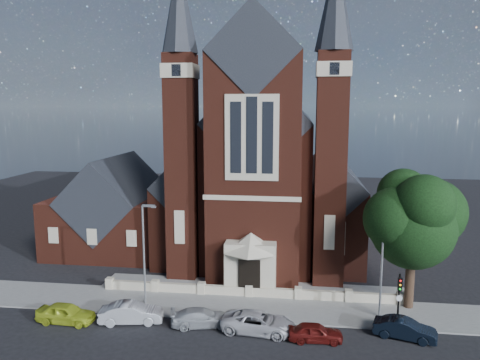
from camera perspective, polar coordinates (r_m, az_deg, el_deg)
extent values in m
plane|color=black|center=(47.55, 2.30, -10.09)|extent=(120.00, 120.00, 0.00)
cube|color=slate|center=(37.83, 0.78, -15.25)|extent=(60.00, 5.00, 0.12)
cube|color=slate|center=(41.49, 1.45, -13.00)|extent=(26.00, 3.00, 0.14)
cube|color=#BFB598|center=(39.65, 1.13, -14.08)|extent=(24.00, 0.40, 0.90)
cube|color=#512015|center=(55.57, 3.30, 0.13)|extent=(10.00, 30.00, 14.00)
cube|color=black|center=(54.93, 3.37, 7.37)|extent=(10.00, 30.20, 10.00)
cube|color=#512015|center=(56.18, -4.46, -2.89)|extent=(5.00, 26.00, 8.00)
cube|color=#512015|center=(55.09, 11.01, -3.27)|extent=(5.00, 26.00, 8.00)
cube|color=black|center=(55.50, -4.51, 1.15)|extent=(5.01, 26.20, 5.01)
cube|color=black|center=(54.39, 11.13, 0.85)|extent=(5.01, 26.20, 5.01)
cube|color=#512015|center=(39.86, 1.66, 1.00)|extent=(8.00, 3.00, 20.00)
cube|color=black|center=(39.73, 1.73, 15.44)|extent=(8.00, 3.20, 8.00)
cube|color=#BFB598|center=(38.01, 1.44, 5.16)|extent=(4.40, 0.15, 7.00)
cube|color=black|center=(37.93, 1.43, 5.46)|extent=(0.90, 0.08, 6.20)
cube|color=#BFB598|center=(39.78, 1.31, -10.60)|extent=(4.20, 2.00, 4.40)
cube|color=black|center=(39.01, 1.13, -11.94)|extent=(1.80, 0.12, 3.20)
cone|color=#BFB598|center=(39.10, 1.32, -7.56)|extent=(4.60, 4.60, 1.60)
cube|color=#512015|center=(41.99, -7.06, 1.34)|extent=(2.60, 2.60, 20.00)
cube|color=#BFB598|center=(41.73, -7.28, 12.99)|extent=(2.80, 2.80, 1.20)
cone|color=black|center=(42.48, -7.44, 20.41)|extent=(3.20, 3.20, 8.00)
cube|color=#512015|center=(40.71, 10.95, 1.01)|extent=(2.60, 2.60, 20.00)
cube|color=#BFB598|center=(40.45, 11.31, 13.02)|extent=(2.80, 2.80, 1.20)
cone|color=black|center=(41.22, 11.56, 20.67)|extent=(3.20, 3.20, 8.00)
cube|color=#512015|center=(53.29, -14.82, -4.93)|extent=(12.00, 12.00, 6.00)
cube|color=black|center=(52.67, -14.95, -1.75)|extent=(8.49, 12.20, 8.49)
cylinder|color=black|center=(38.98, 20.00, -11.10)|extent=(0.70, 0.70, 5.00)
sphere|color=black|center=(37.84, 20.33, -5.39)|extent=(6.40, 6.40, 6.40)
sphere|color=black|center=(36.36, 21.52, -2.80)|extent=(4.40, 4.40, 4.40)
cylinder|color=gray|center=(37.65, -11.63, -9.04)|extent=(0.16, 0.16, 8.00)
cube|color=gray|center=(36.47, -11.09, -3.10)|extent=(1.00, 0.15, 0.18)
cube|color=gray|center=(36.36, -10.49, -3.25)|extent=(0.35, 0.22, 0.12)
cylinder|color=gray|center=(36.17, 16.88, -10.01)|extent=(0.16, 0.16, 8.00)
cube|color=gray|center=(35.18, 17.98, -3.82)|extent=(1.00, 0.15, 0.18)
cube|color=gray|center=(35.28, 18.62, -3.95)|extent=(0.35, 0.22, 0.12)
cylinder|color=black|center=(35.66, 18.76, -13.81)|extent=(0.14, 0.14, 4.00)
cube|color=black|center=(35.05, 18.92, -11.94)|extent=(0.28, 0.22, 0.90)
sphere|color=red|center=(34.83, 18.98, -11.55)|extent=(0.14, 0.14, 0.14)
sphere|color=#CC8C0C|center=(34.93, 18.96, -12.01)|extent=(0.14, 0.14, 0.14)
sphere|color=#0C9919|center=(35.04, 18.93, -12.47)|extent=(0.14, 0.14, 0.14)
imported|color=#ACBE26|center=(37.34, -20.46, -14.97)|extent=(4.30, 1.89, 1.44)
imported|color=#9DA0A4|center=(36.00, -13.12, -15.50)|extent=(4.76, 2.43, 1.50)
imported|color=#A0A4A7|center=(34.83, -4.72, -16.37)|extent=(4.65, 2.74, 1.26)
imported|color=silver|center=(33.88, 2.26, -16.95)|extent=(5.35, 2.86, 1.43)
imported|color=#55110E|center=(33.14, 9.16, -17.87)|extent=(3.72, 1.65, 1.24)
imported|color=black|center=(34.89, 19.46, -16.74)|extent=(4.36, 2.54, 1.36)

